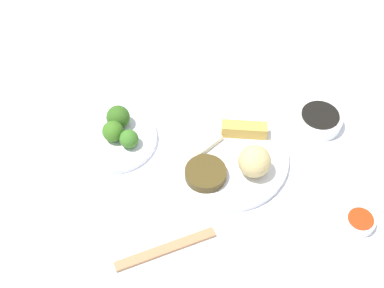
# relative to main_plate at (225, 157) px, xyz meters

# --- Properties ---
(tabletop) EXTENTS (2.20, 2.20, 0.02)m
(tabletop) POSITION_rel_main_plate_xyz_m (-0.02, 0.01, -0.02)
(tabletop) COLOR white
(tabletop) RESTS_ON ground
(main_plate) EXTENTS (0.28, 0.28, 0.02)m
(main_plate) POSITION_rel_main_plate_xyz_m (0.00, 0.00, 0.00)
(main_plate) COLOR white
(main_plate) RESTS_ON tabletop
(rice_scoop) EXTENTS (0.07, 0.07, 0.07)m
(rice_scoop) POSITION_rel_main_plate_xyz_m (-0.07, -0.01, 0.04)
(rice_scoop) COLOR tan
(rice_scoop) RESTS_ON main_plate
(spring_roll) EXTENTS (0.10, 0.09, 0.03)m
(spring_roll) POSITION_rel_main_plate_xyz_m (0.01, -0.07, 0.02)
(spring_roll) COLOR gold
(spring_roll) RESTS_ON main_plate
(crab_rangoon_wonton) EXTENTS (0.08, 0.07, 0.01)m
(crab_rangoon_wonton) POSITION_rel_main_plate_xyz_m (0.07, 0.01, 0.01)
(crab_rangoon_wonton) COLOR beige
(crab_rangoon_wonton) RESTS_ON main_plate
(stir_fry_heap) EXTENTS (0.09, 0.09, 0.02)m
(stir_fry_heap) POSITION_rel_main_plate_xyz_m (-0.01, 0.07, 0.02)
(stir_fry_heap) COLOR #453716
(stir_fry_heap) RESTS_ON main_plate
(broccoli_plate) EXTENTS (0.19, 0.19, 0.01)m
(broccoli_plate) POSITION_rel_main_plate_xyz_m (0.22, 0.13, -0.00)
(broccoli_plate) COLOR white
(broccoli_plate) RESTS_ON tabletop
(broccoli_floret_0) EXTENTS (0.05, 0.05, 0.05)m
(broccoli_floret_0) POSITION_rel_main_plate_xyz_m (0.23, 0.10, 0.03)
(broccoli_floret_0) COLOR #305D1A
(broccoli_floret_0) RESTS_ON broccoli_plate
(broccoli_floret_1) EXTENTS (0.05, 0.05, 0.05)m
(broccoli_floret_1) POSITION_rel_main_plate_xyz_m (0.21, 0.13, 0.03)
(broccoli_floret_1) COLOR #396C1D
(broccoli_floret_1) RESTS_ON broccoli_plate
(broccoli_floret_3) EXTENTS (0.04, 0.04, 0.04)m
(broccoli_floret_3) POSITION_rel_main_plate_xyz_m (0.17, 0.12, 0.03)
(broccoli_floret_3) COLOR #387023
(broccoli_floret_3) RESTS_ON broccoli_plate
(soy_sauce_bowl) EXTENTS (0.11, 0.11, 0.03)m
(soy_sauce_bowl) POSITION_rel_main_plate_xyz_m (-0.09, -0.22, 0.01)
(soy_sauce_bowl) COLOR white
(soy_sauce_bowl) RESTS_ON tabletop
(soy_sauce_bowl_liquid) EXTENTS (0.09, 0.09, 0.00)m
(soy_sauce_bowl_liquid) POSITION_rel_main_plate_xyz_m (-0.09, -0.22, 0.03)
(soy_sauce_bowl_liquid) COLOR black
(soy_sauce_bowl_liquid) RESTS_ON soy_sauce_bowl
(sauce_ramekin_sweet_and_sour) EXTENTS (0.06, 0.06, 0.02)m
(sauce_ramekin_sweet_and_sour) POSITION_rel_main_plate_xyz_m (-0.30, -0.06, 0.00)
(sauce_ramekin_sweet_and_sour) COLOR white
(sauce_ramekin_sweet_and_sour) RESTS_ON tabletop
(sauce_ramekin_sweet_and_sour_liquid) EXTENTS (0.05, 0.05, 0.00)m
(sauce_ramekin_sweet_and_sour_liquid) POSITION_rel_main_plate_xyz_m (-0.30, -0.06, 0.01)
(sauce_ramekin_sweet_and_sour_liquid) COLOR red
(sauce_ramekin_sweet_and_sour_liquid) RESTS_ON sauce_ramekin_sweet_and_sour
(chopsticks_pair) EXTENTS (0.10, 0.19, 0.01)m
(chopsticks_pair) POSITION_rel_main_plate_xyz_m (-0.06, 0.25, -0.00)
(chopsticks_pair) COLOR #A7774D
(chopsticks_pair) RESTS_ON tabletop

